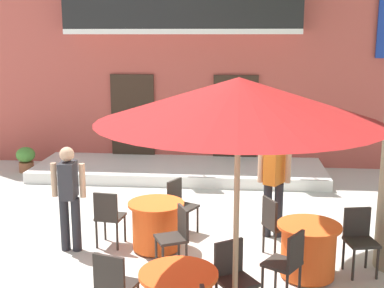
{
  "coord_description": "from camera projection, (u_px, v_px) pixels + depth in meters",
  "views": [
    {
      "loc": [
        0.84,
        -7.58,
        3.25
      ],
      "look_at": [
        -0.01,
        1.49,
        1.3
      ],
      "focal_mm": 47.46,
      "sensor_mm": 36.0,
      "label": 1
    }
  ],
  "objects": [
    {
      "name": "pedestrian_mid_plaza",
      "position": [
        69.0,
        193.0,
        7.66
      ],
      "size": [
        0.53,
        0.35,
        1.63
      ],
      "color": "#232328",
      "rests_on": "ground"
    },
    {
      "name": "cafe_chair_near_tree_2",
      "position": [
        176.0,
        234.0,
        7.11
      ],
      "size": [
        0.53,
        0.53,
        0.91
      ],
      "color": "#2D2823",
      "rests_on": "ground"
    },
    {
      "name": "pedestrian_near_entrance",
      "position": [
        274.0,
        180.0,
        8.2
      ],
      "size": [
        0.53,
        0.4,
        1.7
      ],
      "color": "#232328",
      "rests_on": "ground"
    },
    {
      "name": "cafe_table_near_tree",
      "position": [
        156.0,
        225.0,
        7.8
      ],
      "size": [
        0.86,
        0.86,
        0.76
      ],
      "color": "#EA561E",
      "rests_on": "ground"
    },
    {
      "name": "cafe_chair_near_tree_1",
      "position": [
        109.0,
        215.0,
        7.86
      ],
      "size": [
        0.45,
        0.45,
        0.91
      ],
      "color": "#2D2823",
      "rests_on": "ground"
    },
    {
      "name": "ground_plane",
      "position": [
        184.0,
        242.0,
        8.14
      ],
      "size": [
        120.0,
        120.0,
        0.0
      ],
      "primitive_type": "plane",
      "color": "beige"
    },
    {
      "name": "cafe_chair_front_0",
      "position": [
        287.0,
        261.0,
        6.25
      ],
      "size": [
        0.55,
        0.55,
        0.91
      ],
      "color": "#2D2823",
      "rests_on": "ground"
    },
    {
      "name": "ground_planter_left",
      "position": [
        26.0,
        158.0,
        12.29
      ],
      "size": [
        0.45,
        0.45,
        0.61
      ],
      "color": "#995638",
      "rests_on": "ground"
    },
    {
      "name": "cafe_chair_front_2",
      "position": [
        275.0,
        223.0,
        7.53
      ],
      "size": [
        0.54,
        0.54,
        0.91
      ],
      "color": "#2D2823",
      "rests_on": "ground"
    },
    {
      "name": "cafe_table_front",
      "position": [
        308.0,
        250.0,
        6.9
      ],
      "size": [
        0.86,
        0.86,
        0.76
      ],
      "color": "#EA561E",
      "rests_on": "ground"
    },
    {
      "name": "building_facade",
      "position": [
        191.0,
        17.0,
        14.2
      ],
      "size": [
        13.0,
        5.09,
        7.5
      ],
      "color": "#B24C42",
      "rests_on": "ground"
    },
    {
      "name": "cafe_umbrella",
      "position": [
        239.0,
        101.0,
        5.06
      ],
      "size": [
        2.9,
        2.9,
        2.85
      ],
      "color": "#997A56",
      "rests_on": "ground"
    },
    {
      "name": "cafe_chair_middle_1",
      "position": [
        233.0,
        274.0,
        5.91
      ],
      "size": [
        0.55,
        0.55,
        0.91
      ],
      "color": "#2D2823",
      "rests_on": "ground"
    },
    {
      "name": "entrance_step_platform",
      "position": [
        179.0,
        170.0,
        12.02
      ],
      "size": [
        6.78,
        2.08,
        0.25
      ],
      "primitive_type": "cube",
      "color": "silver",
      "rests_on": "ground"
    },
    {
      "name": "cafe_chair_front_1",
      "position": [
        359.0,
        236.0,
        7.03
      ],
      "size": [
        0.47,
        0.47,
        0.91
      ],
      "color": "#2D2823",
      "rests_on": "ground"
    },
    {
      "name": "cafe_chair_near_tree_0",
      "position": [
        180.0,
        203.0,
        8.43
      ],
      "size": [
        0.54,
        0.54,
        0.91
      ],
      "color": "#2D2823",
      "rests_on": "ground"
    },
    {
      "name": "cafe_chair_middle_2",
      "position": [
        114.0,
        284.0,
        5.69
      ],
      "size": [
        0.49,
        0.49,
        0.91
      ],
      "color": "#2D2823",
      "rests_on": "ground"
    }
  ]
}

